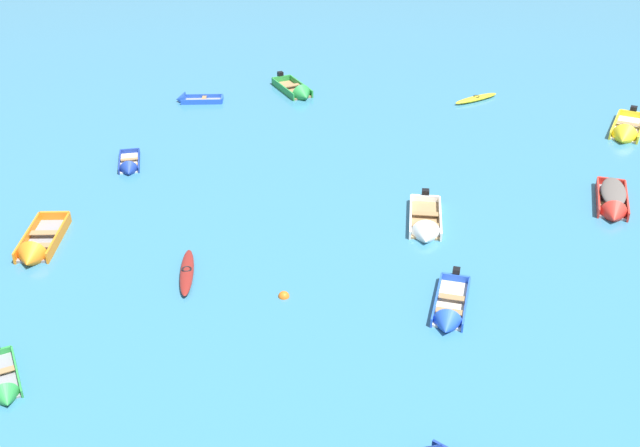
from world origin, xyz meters
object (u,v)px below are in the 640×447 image
(rowboat_deep_blue_near_right, at_px, (129,168))
(rowboat_yellow_back_row_left, at_px, (625,133))
(rowboat_blue_midfield_left, at_px, (449,315))
(kayak_maroon_far_left, at_px, (187,272))
(mooring_buoy_trailing, at_px, (284,297))
(rowboat_blue_outer_right, at_px, (189,100))
(rowboat_green_foreground_center, at_px, (4,389))
(rowboat_green_back_row_center, at_px, (298,92))
(rowboat_orange_near_camera, at_px, (36,250))
(rowboat_red_near_left, at_px, (613,202))
(kayak_yellow_center, at_px, (476,98))
(rowboat_white_far_back, at_px, (425,229))

(rowboat_deep_blue_near_right, height_order, rowboat_yellow_back_row_left, rowboat_yellow_back_row_left)
(rowboat_blue_midfield_left, height_order, rowboat_yellow_back_row_left, rowboat_yellow_back_row_left)
(kayak_maroon_far_left, distance_m, rowboat_deep_blue_near_right, 10.48)
(rowboat_blue_midfield_left, bearing_deg, mooring_buoy_trailing, 176.60)
(rowboat_blue_outer_right, height_order, rowboat_green_foreground_center, rowboat_blue_outer_right)
(rowboat_green_foreground_center, height_order, rowboat_green_back_row_center, rowboat_green_back_row_center)
(rowboat_orange_near_camera, xyz_separation_m, rowboat_yellow_back_row_left, (26.10, 16.74, -0.01))
(rowboat_blue_midfield_left, relative_size, mooring_buoy_trailing, 8.95)
(rowboat_red_near_left, xyz_separation_m, rowboat_blue_midfield_left, (-7.22, -9.54, -0.18))
(kayak_yellow_center, xyz_separation_m, rowboat_yellow_back_row_left, (8.04, -4.41, 0.06))
(kayak_maroon_far_left, xyz_separation_m, rowboat_green_back_row_center, (0.44, 20.72, 0.06))
(rowboat_deep_blue_near_right, bearing_deg, kayak_maroon_far_left, -55.78)
(rowboat_green_foreground_center, height_order, rowboat_yellow_back_row_left, rowboat_yellow_back_row_left)
(mooring_buoy_trailing, bearing_deg, rowboat_yellow_back_row_left, 49.26)
(rowboat_orange_near_camera, bearing_deg, rowboat_blue_outer_right, 88.04)
(rowboat_green_foreground_center, xyz_separation_m, kayak_maroon_far_left, (3.56, 7.31, 0.02))
(rowboat_deep_blue_near_right, xyz_separation_m, mooring_buoy_trailing, (9.93, -9.46, -0.13))
(rowboat_orange_near_camera, height_order, rowboat_deep_blue_near_right, rowboat_orange_near_camera)
(rowboat_blue_outer_right, distance_m, rowboat_white_far_back, 20.28)
(rowboat_deep_blue_near_right, distance_m, rowboat_blue_midfield_left, 18.82)
(rowboat_orange_near_camera, relative_size, mooring_buoy_trailing, 9.89)
(rowboat_blue_outer_right, relative_size, rowboat_blue_midfield_left, 0.79)
(rowboat_orange_near_camera, bearing_deg, rowboat_red_near_left, 18.31)
(rowboat_yellow_back_row_left, bearing_deg, kayak_yellow_center, 151.25)
(rowboat_blue_outer_right, relative_size, kayak_yellow_center, 1.06)
(rowboat_yellow_back_row_left, bearing_deg, rowboat_red_near_left, -103.74)
(rowboat_orange_near_camera, height_order, rowboat_red_near_left, rowboat_orange_near_camera)
(kayak_yellow_center, xyz_separation_m, rowboat_white_far_back, (-2.42, -16.72, 0.03))
(rowboat_orange_near_camera, distance_m, rowboat_blue_midfield_left, 16.81)
(rowboat_white_far_back, bearing_deg, kayak_maroon_far_left, -151.73)
(rowboat_green_foreground_center, bearing_deg, rowboat_yellow_back_row_left, 46.70)
(rowboat_blue_outer_right, height_order, kayak_yellow_center, rowboat_blue_outer_right)
(rowboat_white_far_back, distance_m, rowboat_blue_midfield_left, 6.14)
(rowboat_blue_outer_right, relative_size, rowboat_white_far_back, 0.71)
(rowboat_deep_blue_near_right, relative_size, mooring_buoy_trailing, 7.02)
(kayak_yellow_center, bearing_deg, rowboat_green_back_row_center, -175.43)
(rowboat_green_back_row_center, bearing_deg, rowboat_blue_midfield_left, -66.05)
(kayak_yellow_center, bearing_deg, rowboat_blue_midfield_left, -93.37)
(rowboat_orange_near_camera, height_order, mooring_buoy_trailing, rowboat_orange_near_camera)
(rowboat_red_near_left, height_order, mooring_buoy_trailing, rowboat_red_near_left)
(rowboat_red_near_left, distance_m, mooring_buoy_trailing, 16.20)
(rowboat_deep_blue_near_right, bearing_deg, rowboat_blue_outer_right, 90.32)
(rowboat_blue_midfield_left, relative_size, rowboat_green_back_row_center, 0.95)
(rowboat_green_back_row_center, bearing_deg, kayak_maroon_far_left, -91.22)
(rowboat_blue_outer_right, bearing_deg, rowboat_green_back_row_center, 19.14)
(kayak_yellow_center, distance_m, mooring_buoy_trailing, 23.61)
(rowboat_green_foreground_center, xyz_separation_m, rowboat_red_near_left, (20.94, 15.69, 0.22))
(kayak_yellow_center, bearing_deg, rowboat_deep_blue_near_right, -143.35)
(rowboat_yellow_back_row_left, height_order, mooring_buoy_trailing, rowboat_yellow_back_row_left)
(rowboat_green_foreground_center, bearing_deg, rowboat_red_near_left, 36.85)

